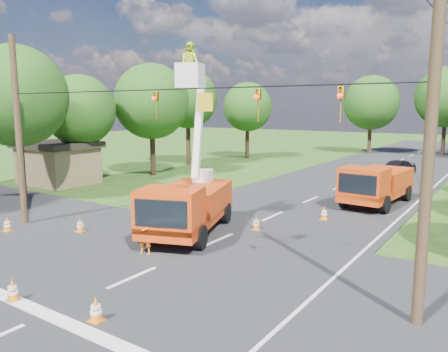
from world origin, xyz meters
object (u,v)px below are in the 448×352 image
Objects in this scene: distant_car at (396,168)px; shed at (58,162)px; traffic_cone_0 at (13,290)px; traffic_cone_3 at (324,213)px; traffic_cone_2 at (256,223)px; traffic_cone_4 at (80,225)px; ground_worker at (145,232)px; traffic_cone_5 at (7,224)px; tree_far_b at (447,97)px; tree_left_c at (80,110)px; tree_left_e at (188,99)px; tree_far_a at (371,103)px; second_truck at (376,184)px; pole_right_near at (431,131)px; tree_left_f at (248,107)px; bucket_truck at (188,196)px; traffic_cone_6 at (385,201)px; traffic_cone_1 at (96,310)px; pole_left at (18,132)px; tree_left_b at (16,96)px; tree_left_d at (151,102)px.

shed is (-20.14, -17.65, 0.91)m from distant_car.
traffic_cone_0 and traffic_cone_3 have the same top height.
traffic_cone_2 and traffic_cone_4 have the same top height.
shed reaches higher than ground_worker.
tree_far_b reaches higher than traffic_cone_5.
traffic_cone_0 and traffic_cone_5 have the same top height.
tree_left_c is (-10.51, 8.44, 5.08)m from traffic_cone_4.
tree_left_e reaches higher than traffic_cone_5.
tree_far_a reaches higher than traffic_cone_2.
second_truck reaches higher than traffic_cone_4.
pole_right_near reaches higher than tree_left_f.
pole_right_near is (10.15, 5.22, 4.75)m from traffic_cone_0.
traffic_cone_5 is (-12.52, -15.13, -0.90)m from second_truck.
traffic_cone_5 is (-7.51, -1.25, -0.57)m from ground_worker.
bucket_truck reaches higher than traffic_cone_3.
traffic_cone_2 and traffic_cone_5 have the same top height.
traffic_cone_6 is 21.87m from tree_left_c.
pole_right_near reaches higher than tree_far_a.
pole_right_near is (4.26, -13.72, 4.75)m from traffic_cone_6.
tree_left_c is (-17.03, 3.64, 5.08)m from traffic_cone_2.
shed is at bearing -165.58° from traffic_cone_6.
traffic_cone_0 is at bearing -28.80° from traffic_cone_5.
tree_left_f is at bearing 81.72° from shed.
tree_far_a is (-3.35, 48.22, 5.83)m from traffic_cone_0.
traffic_cone_2 is at bearing -113.95° from traffic_cone_6.
traffic_cone_1 is at bearing 10.33° from traffic_cone_0.
traffic_cone_4 is 0.08× the size of pole_left.
traffic_cone_3 is 35.31m from tree_far_a.
tree_left_b is at bearing -103.36° from tree_far_a.
traffic_cone_6 is (0.59, -0.17, -0.90)m from second_truck.
second_truck is at bearing 54.10° from traffic_cone_4.
traffic_cone_4 is 24.78m from tree_left_e.
bucket_truck reaches higher than traffic_cone_1.
traffic_cone_3 is 0.13× the size of shed.
traffic_cone_5 is at bearing -63.03° from pole_left.
tree_left_d is at bearing 160.96° from traffic_cone_3.
traffic_cone_6 is at bearing 48.80° from traffic_cone_5.
tree_left_b is 6.38m from tree_left_c.
distant_car is at bearing 72.05° from traffic_cone_4.
tree_left_d is at bearing -120.96° from tree_far_b.
pole_left is at bearing 116.97° from traffic_cone_5.
tree_left_e reaches higher than pole_left.
traffic_cone_5 is (-2.88, -1.81, 0.00)m from traffic_cone_4.
tree_left_f is at bearing 127.84° from pole_right_near.
traffic_cone_2 is 10.72m from pole_right_near.
traffic_cone_2 is at bearing -77.85° from distant_car.
traffic_cone_5 is at bearing 173.89° from ground_worker.
tree_left_d is (-16.38, 19.67, 5.77)m from traffic_cone_1.
distant_car reaches higher than traffic_cone_3.
traffic_cone_4 is at bearing -15.98° from tree_left_b.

